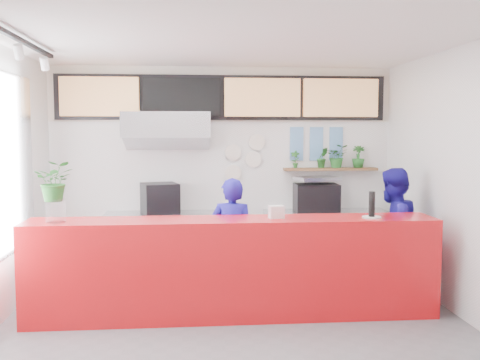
% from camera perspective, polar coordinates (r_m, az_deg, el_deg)
% --- Properties ---
extents(floor, '(5.00, 5.00, 0.00)m').
position_cam_1_polar(floor, '(5.78, -0.41, -15.62)').
color(floor, slate).
rests_on(floor, ground).
extents(ceiling, '(5.00, 5.00, 0.00)m').
position_cam_1_polar(ceiling, '(5.49, -0.43, 15.11)').
color(ceiling, silver).
extents(wall_back, '(5.00, 0.00, 5.00)m').
position_cam_1_polar(wall_back, '(7.92, -1.84, 1.15)').
color(wall_back, white).
rests_on(wall_back, ground).
extents(wall_right, '(0.00, 5.00, 5.00)m').
position_cam_1_polar(wall_right, '(6.16, 23.46, -0.41)').
color(wall_right, white).
rests_on(wall_right, ground).
extents(service_counter, '(4.50, 0.60, 1.10)m').
position_cam_1_polar(service_counter, '(6.00, -0.72, -9.34)').
color(service_counter, red).
rests_on(service_counter, ground).
extents(cream_band, '(5.00, 0.02, 0.80)m').
position_cam_1_polar(cream_band, '(7.91, -1.86, 9.12)').
color(cream_band, beige).
rests_on(cream_band, wall_back).
extents(prep_bench, '(1.80, 0.60, 0.90)m').
position_cam_1_polar(prep_bench, '(7.77, -7.64, -6.80)').
color(prep_bench, '#B2B5BA').
rests_on(prep_bench, ground).
extents(panini_oven, '(0.59, 0.59, 0.43)m').
position_cam_1_polar(panini_oven, '(7.66, -8.55, -1.94)').
color(panini_oven, black).
rests_on(panini_oven, prep_bench).
extents(extraction_hood, '(1.20, 0.70, 0.35)m').
position_cam_1_polar(extraction_hood, '(7.55, -7.81, 5.85)').
color(extraction_hood, '#B2B5BA').
rests_on(extraction_hood, ceiling).
extents(hood_lip, '(1.20, 0.69, 0.31)m').
position_cam_1_polar(hood_lip, '(7.55, -7.79, 4.33)').
color(hood_lip, '#B2B5BA').
rests_on(hood_lip, ceiling).
extents(right_bench, '(1.80, 0.60, 0.90)m').
position_cam_1_polar(right_bench, '(7.99, 9.17, -6.48)').
color(right_bench, '#B2B5BA').
rests_on(right_bench, ground).
extents(espresso_machine, '(0.63, 0.46, 0.40)m').
position_cam_1_polar(espresso_machine, '(7.85, 8.13, -1.87)').
color(espresso_machine, black).
rests_on(espresso_machine, right_bench).
extents(espresso_tray, '(0.68, 0.55, 0.06)m').
position_cam_1_polar(espresso_tray, '(7.82, 8.16, 0.15)').
color(espresso_tray, '#A4A6AC').
rests_on(espresso_tray, espresso_machine).
extents(herb_shelf, '(1.40, 0.18, 0.04)m').
position_cam_1_polar(herb_shelf, '(8.07, 9.62, 1.15)').
color(herb_shelf, brown).
rests_on(herb_shelf, wall_back).
extents(menu_board_far_left, '(1.10, 0.10, 0.55)m').
position_cam_1_polar(menu_board_far_left, '(7.90, -14.74, 8.60)').
color(menu_board_far_left, tan).
rests_on(menu_board_far_left, wall_back).
extents(menu_board_mid_left, '(1.10, 0.10, 0.55)m').
position_cam_1_polar(menu_board_mid_left, '(7.79, -6.20, 8.78)').
color(menu_board_mid_left, black).
rests_on(menu_board_mid_left, wall_back).
extents(menu_board_mid_right, '(1.10, 0.10, 0.55)m').
position_cam_1_polar(menu_board_mid_right, '(7.85, 2.39, 8.78)').
color(menu_board_mid_right, tan).
rests_on(menu_board_mid_right, wall_back).
extents(menu_board_far_right, '(1.10, 0.10, 0.55)m').
position_cam_1_polar(menu_board_far_right, '(8.08, 10.68, 8.59)').
color(menu_board_far_right, tan).
rests_on(menu_board_far_right, wall_back).
extents(soffit, '(4.80, 0.04, 0.65)m').
position_cam_1_polar(soffit, '(7.88, -1.84, 8.77)').
color(soffit, black).
rests_on(soffit, wall_back).
extents(track_rail, '(0.05, 2.40, 0.04)m').
position_cam_1_polar(track_rail, '(5.72, -22.58, 13.72)').
color(track_rail, black).
rests_on(track_rail, ceiling).
extents(dec_plate_a, '(0.24, 0.03, 0.24)m').
position_cam_1_polar(dec_plate_a, '(7.89, -0.74, 2.95)').
color(dec_plate_a, silver).
rests_on(dec_plate_a, wall_back).
extents(dec_plate_b, '(0.24, 0.03, 0.24)m').
position_cam_1_polar(dec_plate_b, '(7.92, 1.43, 2.24)').
color(dec_plate_b, silver).
rests_on(dec_plate_b, wall_back).
extents(dec_plate_c, '(0.24, 0.03, 0.24)m').
position_cam_1_polar(dec_plate_c, '(7.90, -0.74, 0.78)').
color(dec_plate_c, silver).
rests_on(dec_plate_c, wall_back).
extents(dec_plate_d, '(0.24, 0.03, 0.24)m').
position_cam_1_polar(dec_plate_d, '(7.92, 1.79, 4.05)').
color(dec_plate_d, silver).
rests_on(dec_plate_d, wall_back).
extents(photo_frame_a, '(0.20, 0.02, 0.25)m').
position_cam_1_polar(photo_frame_a, '(8.02, 6.06, 4.75)').
color(photo_frame_a, '#598CBF').
rests_on(photo_frame_a, wall_back).
extents(photo_frame_b, '(0.20, 0.02, 0.25)m').
position_cam_1_polar(photo_frame_b, '(8.08, 8.16, 4.73)').
color(photo_frame_b, '#598CBF').
rests_on(photo_frame_b, wall_back).
extents(photo_frame_c, '(0.20, 0.02, 0.25)m').
position_cam_1_polar(photo_frame_c, '(8.15, 10.22, 4.70)').
color(photo_frame_c, '#598CBF').
rests_on(photo_frame_c, wall_back).
extents(photo_frame_d, '(0.20, 0.02, 0.25)m').
position_cam_1_polar(photo_frame_d, '(8.02, 6.04, 2.96)').
color(photo_frame_d, '#598CBF').
rests_on(photo_frame_d, wall_back).
extents(photo_frame_e, '(0.20, 0.02, 0.25)m').
position_cam_1_polar(photo_frame_e, '(8.08, 8.13, 2.95)').
color(photo_frame_e, '#598CBF').
rests_on(photo_frame_e, wall_back).
extents(photo_frame_f, '(0.20, 0.02, 0.25)m').
position_cam_1_polar(photo_frame_f, '(8.16, 10.19, 2.94)').
color(photo_frame_f, '#598CBF').
rests_on(photo_frame_f, wall_back).
extents(staff_center, '(0.62, 0.47, 1.51)m').
position_cam_1_polar(staff_center, '(6.47, -0.86, -6.43)').
color(staff_center, navy).
rests_on(staff_center, ground).
extents(staff_right, '(0.99, 0.96, 1.61)m').
position_cam_1_polar(staff_right, '(6.98, 15.88, -5.35)').
color(staff_right, navy).
rests_on(staff_right, ground).
extents(herb_a, '(0.16, 0.14, 0.26)m').
position_cam_1_polar(herb_a, '(7.94, 5.90, 2.22)').
color(herb_a, '#215E20').
rests_on(herb_a, herb_shelf).
extents(herb_b, '(0.18, 0.15, 0.30)m').
position_cam_1_polar(herb_b, '(8.03, 8.79, 2.37)').
color(herb_b, '#215E20').
rests_on(herb_b, herb_shelf).
extents(herb_c, '(0.32, 0.28, 0.34)m').
position_cam_1_polar(herb_c, '(8.08, 10.33, 2.51)').
color(herb_c, '#215E20').
rests_on(herb_c, herb_shelf).
extents(herb_d, '(0.21, 0.20, 0.33)m').
position_cam_1_polar(herb_d, '(8.17, 12.51, 2.45)').
color(herb_d, '#215E20').
rests_on(herb_d, herb_shelf).
extents(glass_vase, '(0.26, 0.26, 0.25)m').
position_cam_1_polar(glass_vase, '(5.97, -19.06, -3.08)').
color(glass_vase, silver).
rests_on(glass_vase, service_counter).
extents(basil_vase, '(0.42, 0.38, 0.43)m').
position_cam_1_polar(basil_vase, '(5.93, -19.15, -0.12)').
color(basil_vase, '#215E20').
rests_on(basil_vase, glass_vase).
extents(napkin_holder, '(0.18, 0.13, 0.14)m').
position_cam_1_polar(napkin_holder, '(5.92, 3.90, -3.42)').
color(napkin_holder, silver).
rests_on(napkin_holder, service_counter).
extents(white_plate, '(0.27, 0.27, 0.02)m').
position_cam_1_polar(white_plate, '(6.11, 13.86, -3.87)').
color(white_plate, silver).
rests_on(white_plate, service_counter).
extents(pepper_mill, '(0.08, 0.08, 0.28)m').
position_cam_1_polar(pepper_mill, '(6.09, 13.89, -2.51)').
color(pepper_mill, black).
rests_on(pepper_mill, white_plate).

